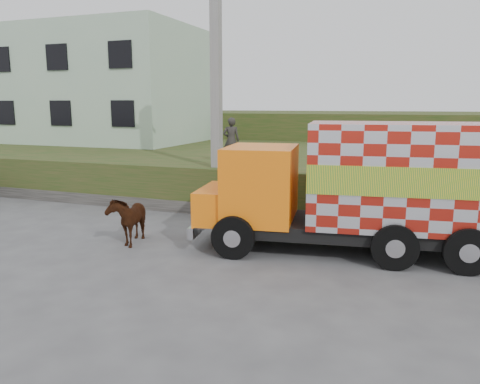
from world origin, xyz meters
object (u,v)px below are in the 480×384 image
at_px(cargo_truck, 359,187).
at_px(cow, 129,218).
at_px(pedestrian, 231,140).
at_px(utility_pole, 216,87).

distance_m(cargo_truck, cow, 5.84).
relative_size(cow, pedestrian, 0.95).
xyz_separation_m(utility_pole, cargo_truck, (4.86, -2.83, -2.47)).
bearing_deg(cow, utility_pole, 65.18).
xyz_separation_m(utility_pole, cow, (-0.77, -4.03, -3.44)).
distance_m(utility_pole, cow, 5.35).
distance_m(utility_pole, pedestrian, 2.13).
xyz_separation_m(cargo_truck, cow, (-5.63, -1.20, -0.97)).
relative_size(cargo_truck, cow, 4.80).
bearing_deg(utility_pole, cargo_truck, -30.23).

